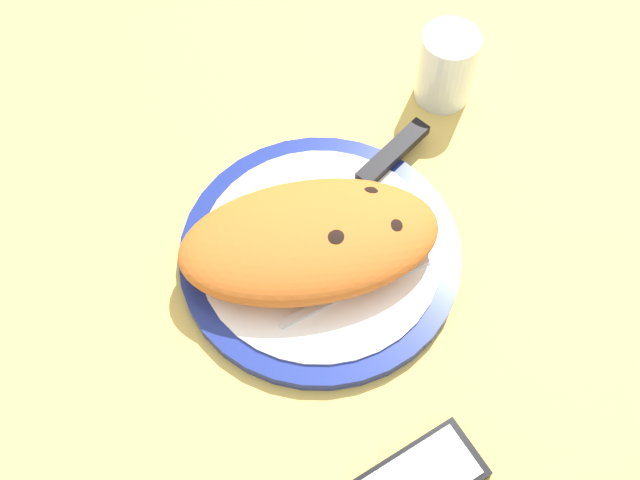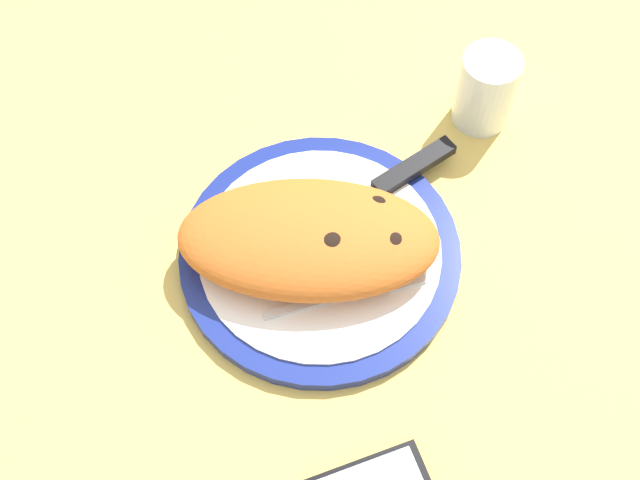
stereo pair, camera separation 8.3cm
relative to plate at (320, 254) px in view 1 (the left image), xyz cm
name	(u,v)px [view 1 (the left image)]	position (x,y,z in cm)	size (l,w,h in cm)	color
ground_plane	(320,265)	(0.00, 0.00, -2.34)	(150.00, 150.00, 3.00)	#DBB756
plate	(320,254)	(0.00, 0.00, 0.00)	(28.90, 28.90, 1.75)	navy
calzone	(308,238)	(-1.15, 0.34, 3.71)	(28.94, 20.92, 5.56)	#C16023
fork	(368,282)	(2.57, -5.53, 1.11)	(16.58, 2.28, 0.40)	silver
knife	(374,171)	(9.37, 5.68, 1.41)	(23.07, 10.02, 1.20)	silver
smartphone	(420,479)	(-2.42, -24.41, -0.28)	(11.96, 7.01, 1.16)	black
water_glass	(446,71)	(22.52, 12.97, 3.15)	(6.44, 6.44, 9.29)	silver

